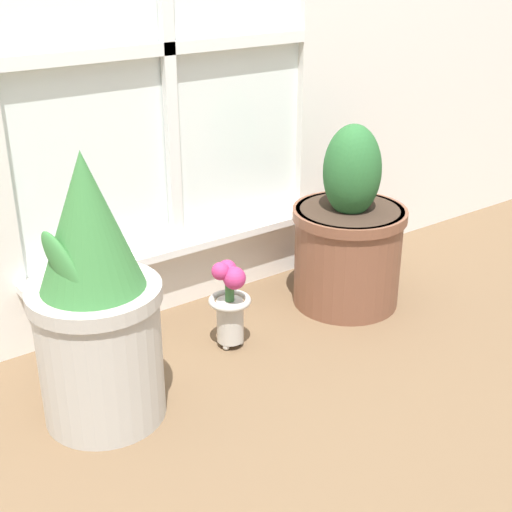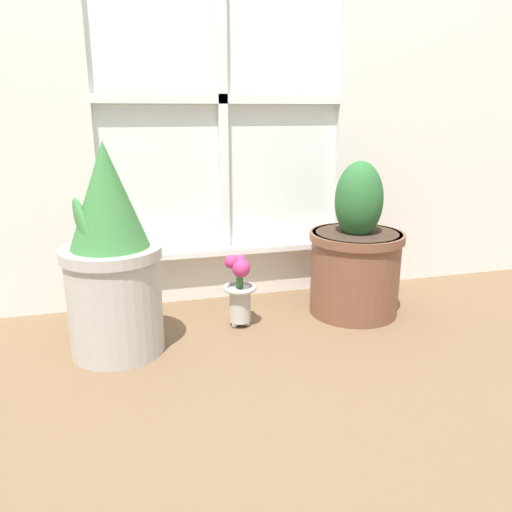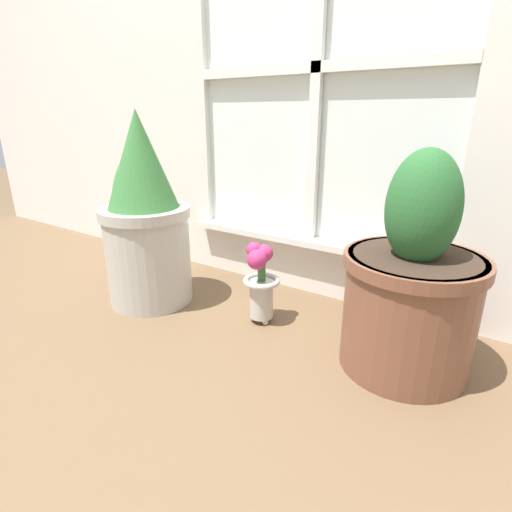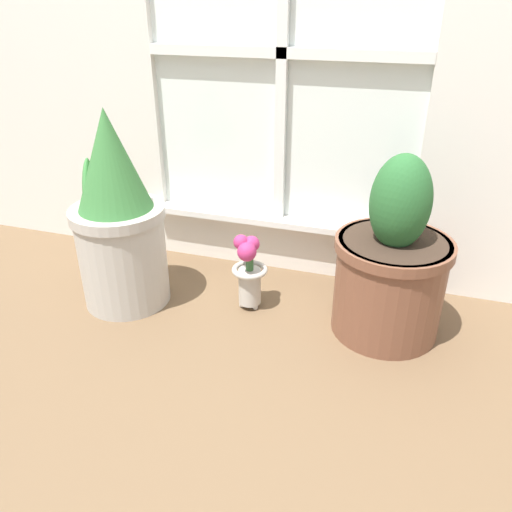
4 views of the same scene
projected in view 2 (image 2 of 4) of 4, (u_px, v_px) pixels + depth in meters
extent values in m
plane|color=brown|center=(269.00, 368.00, 1.52)|extent=(10.00, 10.00, 0.00)
cube|color=silver|center=(225.00, 270.00, 2.09)|extent=(0.96, 0.05, 0.22)
cube|color=white|center=(221.00, 99.00, 1.91)|extent=(0.96, 0.02, 1.16)
cube|color=white|center=(223.00, 99.00, 1.89)|extent=(0.04, 0.02, 1.16)
cube|color=white|center=(223.00, 99.00, 1.89)|extent=(0.96, 0.02, 0.04)
cube|color=white|center=(227.00, 251.00, 2.02)|extent=(1.02, 0.06, 0.02)
cylinder|color=#B7B2A8|center=(115.00, 300.00, 1.58)|extent=(0.29, 0.29, 0.35)
cylinder|color=#B7B2A8|center=(111.00, 252.00, 1.54)|extent=(0.31, 0.31, 0.03)
cylinder|color=#38281E|center=(111.00, 248.00, 1.54)|extent=(0.27, 0.27, 0.01)
cone|color=#387538|center=(106.00, 195.00, 1.49)|extent=(0.24, 0.24, 0.32)
ellipsoid|color=#387538|center=(82.00, 225.00, 1.47)|extent=(0.09, 0.16, 0.18)
cylinder|color=brown|center=(355.00, 273.00, 1.90)|extent=(0.33, 0.33, 0.32)
cylinder|color=brown|center=(357.00, 237.00, 1.86)|extent=(0.35, 0.35, 0.03)
cylinder|color=#38281E|center=(357.00, 234.00, 1.86)|extent=(0.31, 0.31, 0.01)
ellipsoid|color=#28602D|center=(359.00, 200.00, 1.82)|extent=(0.18, 0.18, 0.29)
ellipsoid|color=#28602D|center=(367.00, 212.00, 1.88)|extent=(0.10, 0.13, 0.14)
sphere|color=#BCB7AD|center=(238.00, 320.00, 1.84)|extent=(0.02, 0.02, 0.02)
sphere|color=#BCB7AD|center=(235.00, 325.00, 1.80)|extent=(0.02, 0.02, 0.02)
sphere|color=#BCB7AD|center=(248.00, 323.00, 1.81)|extent=(0.02, 0.02, 0.02)
cylinder|color=#BCB7AD|center=(240.00, 304.00, 1.80)|extent=(0.08, 0.08, 0.13)
torus|color=#BCB7AD|center=(240.00, 288.00, 1.78)|extent=(0.12, 0.12, 0.02)
cylinder|color=#386633|center=(240.00, 278.00, 1.77)|extent=(0.03, 0.03, 0.07)
sphere|color=#B22D66|center=(240.00, 264.00, 1.76)|extent=(0.04, 0.04, 0.04)
sphere|color=#B22D66|center=(239.00, 262.00, 1.77)|extent=(0.05, 0.05, 0.05)
sphere|color=#B22D66|center=(231.00, 262.00, 1.74)|extent=(0.05, 0.05, 0.05)
sphere|color=#B22D66|center=(241.00, 268.00, 1.73)|extent=(0.06, 0.06, 0.06)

